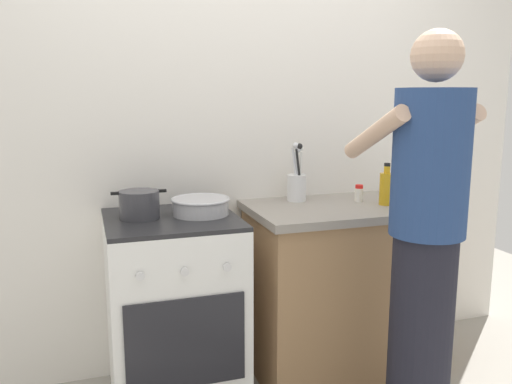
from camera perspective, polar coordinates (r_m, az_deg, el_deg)
The scene contains 9 objects.
back_wall at distance 2.87m, azimuth 0.48°, elevation 6.40°, with size 3.20×0.10×2.50m.
countertop at distance 2.86m, azimuth 9.53°, elevation -10.18°, with size 1.00×0.60×0.90m.
stove_range at distance 2.59m, azimuth -8.85°, elevation -12.47°, with size 0.60×0.62×0.90m.
pot at distance 2.44m, azimuth -12.52°, elevation -1.34°, with size 0.25×0.18×0.13m.
mixing_bowl at distance 2.48m, azimuth -6.02°, elevation -1.45°, with size 0.28×0.28×0.08m.
utensil_crock at distance 2.78m, azimuth 4.45°, elevation 0.93°, with size 0.10×0.10×0.31m.
spice_bottle at distance 2.81m, azimuth 11.09°, elevation -0.16°, with size 0.04×0.04×0.09m.
oil_bottle at distance 2.76m, azimuth 13.92°, elevation 0.45°, with size 0.07×0.07×0.22m.
person at distance 2.24m, azimuth 17.85°, elevation -5.38°, with size 0.41×0.50×1.70m.
Camera 1 is at (-0.72, -2.21, 1.45)m, focal length 36.94 mm.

